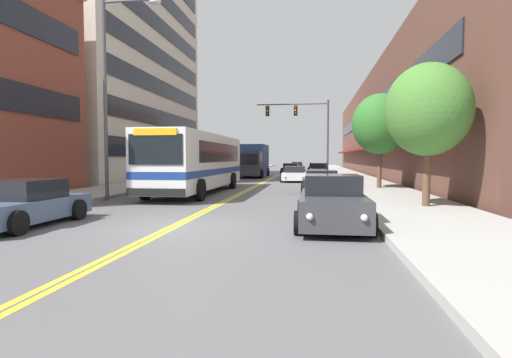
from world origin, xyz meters
The scene contains 22 objects.
ground_plane centered at (0.00, 37.00, 0.00)m, with size 240.00×240.00×0.00m, color #565659.
sidewalk_left centered at (-7.49, 37.00, 0.09)m, with size 3.98×106.00×0.18m.
sidewalk_right centered at (7.49, 37.00, 0.09)m, with size 3.98×106.00×0.18m.
centre_line centered at (0.00, 37.00, 0.00)m, with size 0.34×106.00×0.01m.
office_tower_left centered at (-15.71, 24.44, 12.31)m, with size 12.08×22.33×24.63m.
storefront_row_right centered at (13.71, 37.00, 5.45)m, with size 9.10×68.00×10.92m.
city_bus centered at (-2.44, 10.88, 1.79)m, with size 2.89×12.02×3.17m.
car_beige_parked_left_near centered at (-4.42, 23.75, 0.58)m, with size 2.10×4.69×1.22m.
car_champagne_parked_left_mid centered at (-4.41, 33.92, 0.59)m, with size 2.20×4.19×1.25m.
car_slate_blue_parked_left_far centered at (-4.32, -0.39, 0.60)m, with size 2.11×4.32×1.31m.
car_dark_grey_parked_right_foreground centered at (4.40, 0.67, 0.66)m, with size 2.00×4.20×1.45m.
car_silver_parked_right_mid centered at (4.43, 29.86, 0.65)m, with size 2.00×4.24×1.41m.
car_charcoal_parked_right_far centered at (4.34, 11.72, 0.59)m, with size 2.17×4.67×1.24m.
car_black_parked_right_end centered at (4.30, 39.19, 0.63)m, with size 2.20×4.19×1.32m.
car_navy_moving_lead centered at (1.31, 35.77, 0.61)m, with size 2.16×4.75×1.30m.
car_white_moving_second centered at (2.40, 21.96, 0.58)m, with size 2.13×4.16×1.25m.
car_red_moving_third centered at (1.51, 49.97, 0.62)m, with size 2.04×4.47×1.32m.
box_truck centered at (-2.19, 29.36, 1.66)m, with size 2.83×7.43×3.28m.
traffic_signal_mast centered at (3.04, 26.83, 5.17)m, with size 6.67×0.38×7.26m.
street_lamp_left_near centered at (-4.94, 6.17, 5.27)m, with size 2.74×0.28×8.89m.
street_tree_right_near centered at (7.94, 4.61, 3.65)m, with size 3.03×3.03×5.15m.
street_tree_right_mid centered at (7.72, 13.60, 3.90)m, with size 3.21×3.21×5.50m.
Camera 1 is at (3.85, -10.57, 1.92)m, focal length 28.00 mm.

